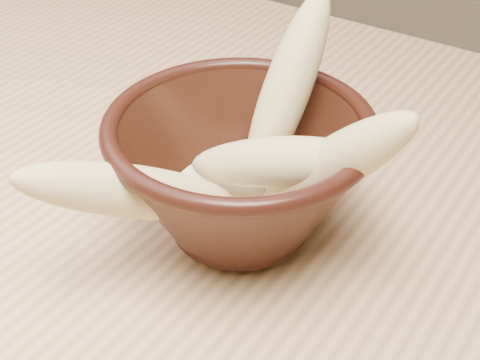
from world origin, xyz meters
name	(u,v)px	position (x,y,z in m)	size (l,w,h in m)	color
table	(311,358)	(0.00, 0.00, 0.67)	(1.20, 0.80, 0.75)	tan
bowl	(240,170)	(-0.07, 0.01, 0.81)	(0.18, 0.18, 0.10)	black
milk_puddle	(240,198)	(-0.07, 0.01, 0.78)	(0.10, 0.10, 0.01)	#EFE4C0
banana_upright	(287,89)	(-0.07, 0.06, 0.85)	(0.03, 0.03, 0.14)	tan
banana_right	(333,165)	(-0.01, 0.02, 0.84)	(0.03, 0.03, 0.13)	tan
banana_across	(276,162)	(-0.04, 0.01, 0.83)	(0.03, 0.03, 0.13)	tan
banana_front	(134,192)	(-0.10, -0.06, 0.82)	(0.03, 0.03, 0.15)	tan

